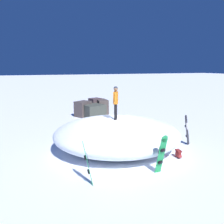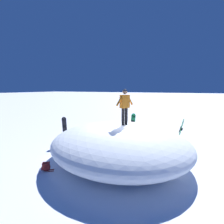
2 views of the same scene
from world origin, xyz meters
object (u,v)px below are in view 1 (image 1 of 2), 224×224
(snowboard_secondary_upright, at_px, (162,154))
(backpack_near, at_px, (178,154))
(snowboard_primary_upright, at_px, (187,129))
(backpack_far, at_px, (135,130))
(snowboard_tertiary_upright, at_px, (87,162))
(snowboarder_standing, at_px, (116,100))

(snowboard_secondary_upright, bearing_deg, backpack_near, -146.63)
(snowboard_primary_upright, relative_size, backpack_far, 3.32)
(snowboard_secondary_upright, xyz_separation_m, backpack_far, (-1.85, -5.77, -0.70))
(snowboard_primary_upright, relative_size, snowboard_tertiary_upright, 0.99)
(snowboard_primary_upright, bearing_deg, snowboard_secondary_upright, 37.48)
(snowboarder_standing, relative_size, snowboard_primary_upright, 1.01)
(backpack_near, relative_size, backpack_far, 1.32)
(backpack_near, distance_m, backpack_far, 4.59)
(snowboard_secondary_upright, relative_size, snowboard_tertiary_upright, 1.01)
(snowboard_tertiary_upright, height_order, backpack_far, snowboard_tertiary_upright)
(snowboard_tertiary_upright, bearing_deg, backpack_far, -131.87)
(snowboarder_standing, xyz_separation_m, snowboard_secondary_upright, (-0.63, 3.23, -1.81))
(snowboard_tertiary_upright, height_order, backpack_near, snowboard_tertiary_upright)
(snowboarder_standing, xyz_separation_m, backpack_far, (-2.49, -2.54, -2.51))
(snowboard_primary_upright, xyz_separation_m, backpack_near, (1.72, 1.52, -0.67))
(snowboard_primary_upright, xyz_separation_m, snowboard_secondary_upright, (3.52, 2.70, 0.02))
(snowboarder_standing, bearing_deg, snowboard_primary_upright, 172.74)
(snowboard_tertiary_upright, bearing_deg, snowboard_primary_upright, -160.23)
(snowboard_primary_upright, relative_size, snowboard_secondary_upright, 0.98)
(snowboard_secondary_upright, height_order, snowboard_tertiary_upright, snowboard_secondary_upright)
(snowboarder_standing, distance_m, snowboard_primary_upright, 4.57)
(snowboarder_standing, distance_m, snowboard_secondary_upright, 3.75)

